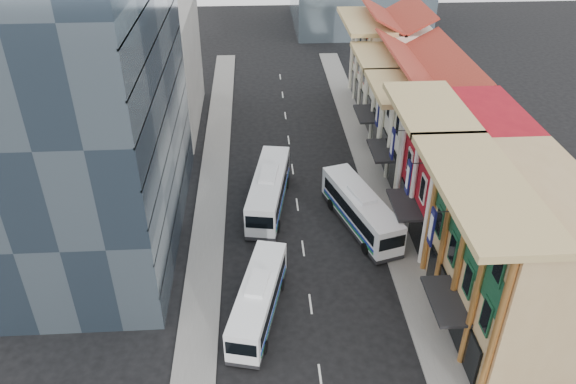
{
  "coord_description": "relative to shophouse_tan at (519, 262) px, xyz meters",
  "views": [
    {
      "loc": [
        -3.67,
        -23.98,
        30.66
      ],
      "look_at": [
        -1.16,
        17.87,
        4.11
      ],
      "focal_mm": 35.0,
      "sensor_mm": 36.0,
      "label": 1
    }
  ],
  "objects": [
    {
      "name": "shophouse_cream_far",
      "position": [
        0.0,
        41.0,
        -0.5
      ],
      "size": [
        8.0,
        12.0,
        11.0
      ],
      "primitive_type": "cube",
      "color": "white",
      "rests_on": "ground"
    },
    {
      "name": "sidewalk_left",
      "position": [
        -22.5,
        17.0,
        -5.92
      ],
      "size": [
        3.0,
        90.0,
        0.15
      ],
      "primitive_type": "cube",
      "color": "slate",
      "rests_on": "ground"
    },
    {
      "name": "shophouse_tan",
      "position": [
        0.0,
        0.0,
        0.0
      ],
      "size": [
        8.0,
        14.0,
        12.0
      ],
      "primitive_type": "cube",
      "color": "tan",
      "rests_on": "ground"
    },
    {
      "name": "shophouse_red",
      "position": [
        0.0,
        12.0,
        0.0
      ],
      "size": [
        8.0,
        10.0,
        12.0
      ],
      "primitive_type": "cube",
      "color": "#A3121D",
      "rests_on": "ground"
    },
    {
      "name": "office_tower",
      "position": [
        -31.0,
        14.0,
        9.0
      ],
      "size": [
        12.0,
        26.0,
        30.0
      ],
      "primitive_type": "cube",
      "color": "#415568",
      "rests_on": "ground"
    },
    {
      "name": "sidewalk_right",
      "position": [
        -5.5,
        17.0,
        -5.92
      ],
      "size": [
        3.0,
        90.0,
        0.15
      ],
      "primitive_type": "cube",
      "color": "slate",
      "rests_on": "ground"
    },
    {
      "name": "shophouse_cream_mid",
      "position": [
        0.0,
        30.5,
        -1.0
      ],
      "size": [
        8.0,
        9.0,
        10.0
      ],
      "primitive_type": "cube",
      "color": "white",
      "rests_on": "ground"
    },
    {
      "name": "bus_left_near",
      "position": [
        -18.03,
        2.04,
        -4.3
      ],
      "size": [
        4.86,
        10.86,
        3.39
      ],
      "primitive_type": null,
      "rotation": [
        0.0,
        0.0,
        -0.23
      ],
      "color": "white",
      "rests_on": "ground"
    },
    {
      "name": "bus_left_far",
      "position": [
        -16.78,
        16.86,
        -4.05
      ],
      "size": [
        4.82,
        12.44,
        3.89
      ],
      "primitive_type": null,
      "rotation": [
        0.0,
        0.0,
        -0.17
      ],
      "color": "silver",
      "rests_on": "ground"
    },
    {
      "name": "bus_right",
      "position": [
        -8.5,
        13.03,
        -4.11
      ],
      "size": [
        6.02,
        12.09,
        3.78
      ],
      "primitive_type": null,
      "rotation": [
        0.0,
        0.0,
        0.29
      ],
      "color": "white",
      "rests_on": "ground"
    },
    {
      "name": "shophouse_cream_near",
      "position": [
        0.0,
        21.5,
        -1.0
      ],
      "size": [
        8.0,
        9.0,
        10.0
      ],
      "primitive_type": "cube",
      "color": "white",
      "rests_on": "ground"
    },
    {
      "name": "office_block_far",
      "position": [
        -30.0,
        37.0,
        1.0
      ],
      "size": [
        10.0,
        18.0,
        14.0
      ],
      "primitive_type": "cube",
      "color": "gray",
      "rests_on": "ground"
    }
  ]
}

